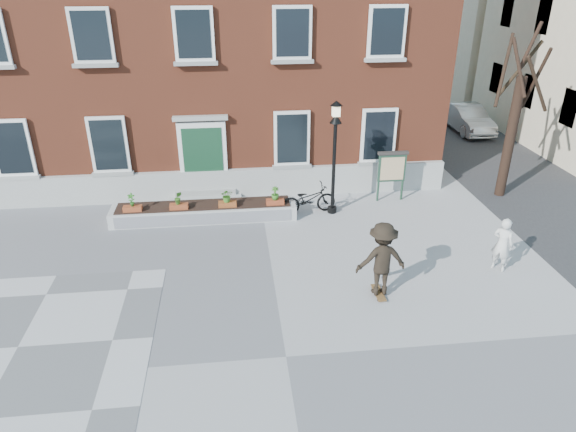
{
  "coord_description": "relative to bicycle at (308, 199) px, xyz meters",
  "views": [
    {
      "loc": [
        -0.96,
        -8.76,
        7.74
      ],
      "look_at": [
        0.5,
        4.0,
        1.5
      ],
      "focal_mm": 32.0,
      "sensor_mm": 36.0,
      "label": 1
    }
  ],
  "objects": [
    {
      "name": "ground",
      "position": [
        -1.58,
        -7.25,
        -0.52
      ],
      "size": [
        100.0,
        100.0,
        0.0
      ],
      "primitive_type": "plane",
      "color": "#939396",
      "rests_on": "ground"
    },
    {
      "name": "checker_patch",
      "position": [
        -7.58,
        -6.25,
        -0.51
      ],
      "size": [
        6.0,
        6.0,
        0.01
      ],
      "primitive_type": "cube",
      "color": "#5F5F62",
      "rests_on": "ground"
    },
    {
      "name": "bicycle",
      "position": [
        0.0,
        0.0,
        0.0
      ],
      "size": [
        2.06,
        1.01,
        1.04
      ],
      "primitive_type": "imported",
      "rotation": [
        0.0,
        0.0,
        1.74
      ],
      "color": "black",
      "rests_on": "ground"
    },
    {
      "name": "parked_car",
      "position": [
        9.68,
        8.92,
        0.17
      ],
      "size": [
        1.47,
        4.16,
        1.37
      ],
      "primitive_type": "imported",
      "rotation": [
        0.0,
        0.0,
        0.01
      ],
      "color": "silver",
      "rests_on": "ground"
    },
    {
      "name": "bystander",
      "position": [
        4.82,
        -4.29,
        0.28
      ],
      "size": [
        0.67,
        0.69,
        1.59
      ],
      "primitive_type": "imported",
      "rotation": [
        0.0,
        0.0,
        2.28
      ],
      "color": "silver",
      "rests_on": "ground"
    },
    {
      "name": "brick_building",
      "position": [
        -3.58,
        6.73,
        5.78
      ],
      "size": [
        18.4,
        10.85,
        12.6
      ],
      "color": "brown",
      "rests_on": "ground"
    },
    {
      "name": "planter_assembly",
      "position": [
        -3.56,
        -0.07,
        -0.21
      ],
      "size": [
        6.2,
        1.12,
        1.15
      ],
      "color": "silver",
      "rests_on": "ground"
    },
    {
      "name": "bare_tree",
      "position": [
        7.43,
        0.76,
        2.27
      ],
      "size": [
        1.83,
        1.83,
        6.16
      ],
      "color": "black",
      "rests_on": "ground"
    },
    {
      "name": "lamp_post",
      "position": [
        0.84,
        -0.05,
        2.02
      ],
      "size": [
        0.4,
        0.4,
        3.93
      ],
      "color": "black",
      "rests_on": "ground"
    },
    {
      "name": "notice_board",
      "position": [
        3.14,
        0.74,
        0.75
      ],
      "size": [
        1.1,
        0.16,
        1.87
      ],
      "color": "#1A3425",
      "rests_on": "ground"
    },
    {
      "name": "skateboarder",
      "position": [
        1.1,
        -5.14,
        0.56
      ],
      "size": [
        1.33,
        0.8,
        2.08
      ],
      "color": "brown",
      "rests_on": "ground"
    }
  ]
}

